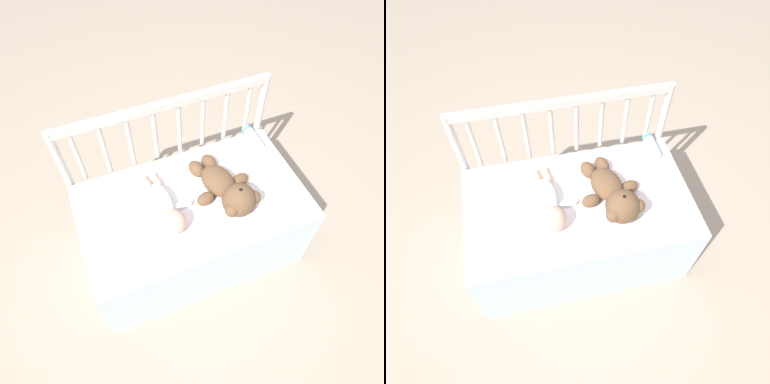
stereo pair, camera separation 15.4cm
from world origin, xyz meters
The scene contains 7 objects.
ground_plane centered at (0.00, 0.00, 0.00)m, with size 12.00×12.00×0.00m, color tan.
crib_mattress centered at (0.00, 0.00, 0.23)m, with size 1.05×0.60×0.46m.
crib_rail centered at (0.00, 0.32, 0.55)m, with size 1.05×0.04×0.79m.
blanket centered at (0.01, 0.03, 0.47)m, with size 0.78×0.51×0.01m.
teddy_bear centered at (0.15, -0.04, 0.52)m, with size 0.29×0.41×0.16m.
baby centered at (-0.14, -0.02, 0.51)m, with size 0.27×0.38×0.11m.
baby_bottle centered at (0.44, 0.25, 0.49)m, with size 0.06×0.17×0.06m.
Camera 2 is at (-0.19, -0.87, 1.78)m, focal length 32.00 mm.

